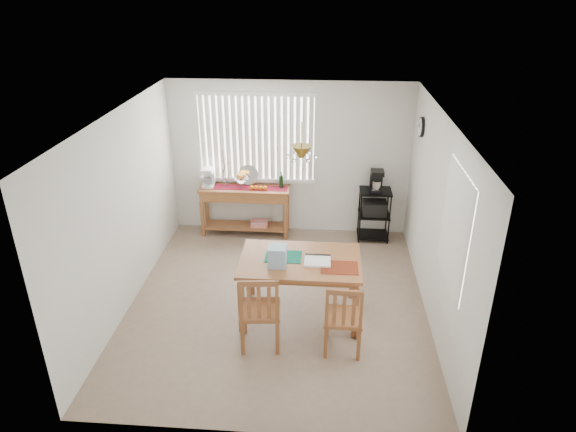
# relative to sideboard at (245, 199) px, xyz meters

# --- Properties ---
(ground) EXTENTS (4.00, 4.50, 0.01)m
(ground) POSITION_rel_sideboard_xyz_m (0.73, -2.02, -0.65)
(ground) COLOR gray
(room_shell) EXTENTS (4.20, 4.70, 2.70)m
(room_shell) POSITION_rel_sideboard_xyz_m (0.74, -2.00, 1.05)
(room_shell) COLOR silver
(room_shell) RESTS_ON ground
(sideboard) EXTENTS (1.52, 0.43, 0.85)m
(sideboard) POSITION_rel_sideboard_xyz_m (0.00, 0.00, 0.00)
(sideboard) COLOR #975C33
(sideboard) RESTS_ON ground
(sideboard_items) EXTENTS (1.44, 0.36, 0.65)m
(sideboard_items) POSITION_rel_sideboard_xyz_m (-0.24, 0.01, 0.34)
(sideboard_items) COLOR maroon
(sideboard_items) RESTS_ON sideboard
(wire_cart) EXTENTS (0.52, 0.41, 0.88)m
(wire_cart) POSITION_rel_sideboard_xyz_m (2.17, -0.02, -0.11)
(wire_cart) COLOR black
(wire_cart) RESTS_ON ground
(cart_items) EXTENTS (0.21, 0.25, 0.36)m
(cart_items) POSITION_rel_sideboard_xyz_m (2.17, -0.01, 0.41)
(cart_items) COLOR black
(cart_items) RESTS_ON wire_cart
(dining_table) EXTENTS (1.53, 0.99, 0.82)m
(dining_table) POSITION_rel_sideboard_xyz_m (1.05, -2.26, 0.09)
(dining_table) COLOR #975C33
(dining_table) RESTS_ON ground
(table_items) EXTENTS (1.17, 0.55, 0.26)m
(table_items) POSITION_rel_sideboard_xyz_m (0.90, -2.39, 0.28)
(table_items) COLOR #126954
(table_items) RESTS_ON dining_table
(chair_left) EXTENTS (0.52, 0.52, 1.03)m
(chair_left) POSITION_rel_sideboard_xyz_m (0.61, -2.96, -0.14)
(chair_left) COLOR #975C33
(chair_left) RESTS_ON ground
(chair_right) EXTENTS (0.46, 0.46, 0.96)m
(chair_right) POSITION_rel_sideboard_xyz_m (1.59, -2.98, -0.17)
(chair_right) COLOR #975C33
(chair_right) RESTS_ON ground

